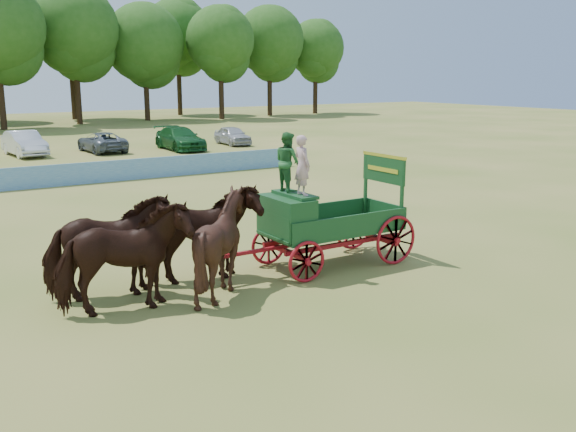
{
  "coord_description": "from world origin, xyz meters",
  "views": [
    {
      "loc": [
        -7.71,
        -13.24,
        5.23
      ],
      "look_at": [
        1.76,
        1.7,
        1.3
      ],
      "focal_mm": 40.0,
      "sensor_mm": 36.0,
      "label": 1
    }
  ],
  "objects": [
    {
      "name": "sponsor_banner",
      "position": [
        -1.0,
        18.0,
        0.53
      ],
      "size": [
        26.0,
        0.08,
        1.05
      ],
      "primitive_type": "cube",
      "color": "#1F64AB",
      "rests_on": "ground"
    },
    {
      "name": "ground",
      "position": [
        0.0,
        0.0,
        0.0
      ],
      "size": [
        160.0,
        160.0,
        0.0
      ],
      "primitive_type": "plane",
      "color": "#9E8747",
      "rests_on": "ground"
    },
    {
      "name": "horse_wheel_right",
      "position": [
        -1.11,
        1.25,
        1.24
      ],
      "size": [
        3.11,
        1.74,
        2.49
      ],
      "primitive_type": "imported",
      "rotation": [
        0.0,
        0.0,
        1.43
      ],
      "color": "black",
      "rests_on": "ground"
    },
    {
      "name": "farm_dray",
      "position": [
        1.84,
        0.73,
        1.65
      ],
      "size": [
        6.0,
        2.0,
        3.74
      ],
      "color": "#AB1111",
      "rests_on": "ground"
    },
    {
      "name": "horse_lead_left",
      "position": [
        -3.51,
        0.15,
        1.24
      ],
      "size": [
        3.09,
        1.69,
        2.49
      ],
      "primitive_type": "imported",
      "rotation": [
        0.0,
        0.0,
        1.45
      ],
      "color": "black",
      "rests_on": "ground"
    },
    {
      "name": "horse_wheel_left",
      "position": [
        -1.11,
        0.15,
        1.25
      ],
      "size": [
        2.29,
        2.04,
        2.49
      ],
      "primitive_type": "imported",
      "rotation": [
        0.0,
        0.0,
        1.58
      ],
      "color": "black",
      "rests_on": "ground"
    },
    {
      "name": "horse_lead_right",
      "position": [
        -3.51,
        1.25,
        1.24
      ],
      "size": [
        3.13,
        1.81,
        2.49
      ],
      "primitive_type": "imported",
      "rotation": [
        0.0,
        0.0,
        1.41
      ],
      "color": "black",
      "rests_on": "ground"
    }
  ]
}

